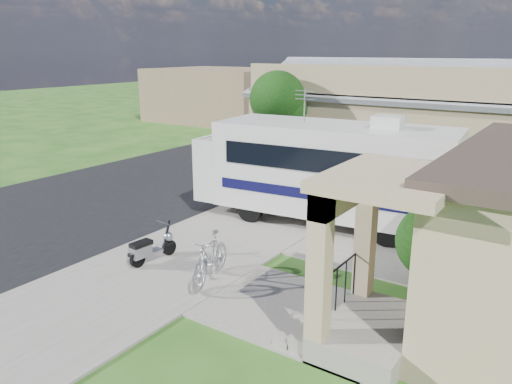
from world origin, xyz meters
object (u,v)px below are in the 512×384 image
Objects in this scene: scooter at (150,248)px; bicycle at (210,261)px; van at (328,122)px; motorhome at (324,168)px; shrub at (438,239)px; pickup_truck at (281,140)px; garden_hose at (347,304)px.

bicycle reaches higher than scooter.
scooter is at bearing -83.66° from van.
bicycle is at bearing -98.16° from motorhome.
van is (-7.48, 15.43, -0.90)m from motorhome.
bicycle is at bearing 5.89° from scooter.
motorhome reaches higher than bicycle.
van reaches higher than bicycle.
shrub is at bearing 29.14° from scooter.
pickup_truck is at bearing 113.19° from scooter.
scooter is 21.57m from van.
motorhome is 5.05m from shrub.
shrub is 1.58× the size of scooter.
pickup_truck is (-4.31, 13.55, 0.44)m from scooter.
bicycle is at bearing -167.41° from garden_hose.
pickup_truck is (-6.30, 13.54, 0.30)m from bicycle.
garden_hose is (5.23, 0.73, -0.34)m from scooter.
van is at bearing 94.62° from bicycle.
scooter reaches higher than garden_hose.
garden_hose is at bearing -1.93° from bicycle.
motorhome reaches higher than shrub.
bicycle is (-0.22, -5.47, -1.21)m from motorhome.
pickup_truck reaches higher than garden_hose.
garden_hose is at bearing 138.19° from pickup_truck.
motorhome reaches higher than pickup_truck.
van is (-0.95, 7.36, 0.01)m from pickup_truck.
pickup_truck reaches higher than bicycle.
motorhome reaches higher than garden_hose.
pickup_truck is at bearing 126.63° from garden_hose.
scooter is (-6.47, -2.82, -0.77)m from shrub.
shrub is 7.10m from scooter.
motorhome is 3.55× the size of shrub.
bicycle is at bearing -78.63° from van.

